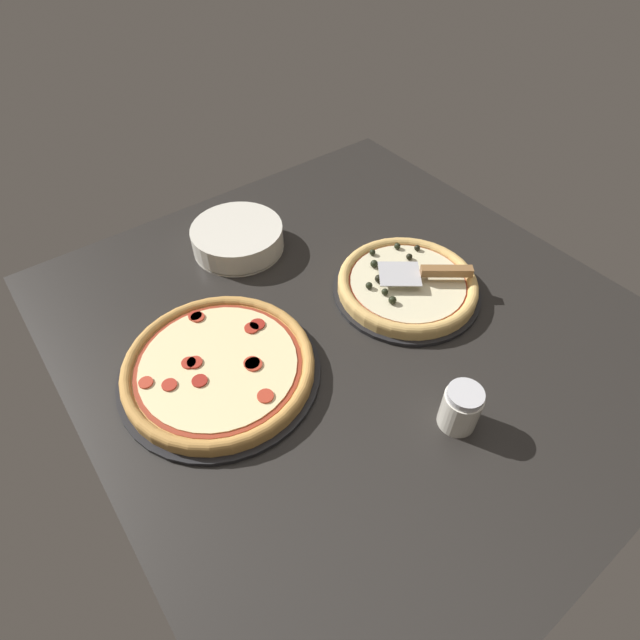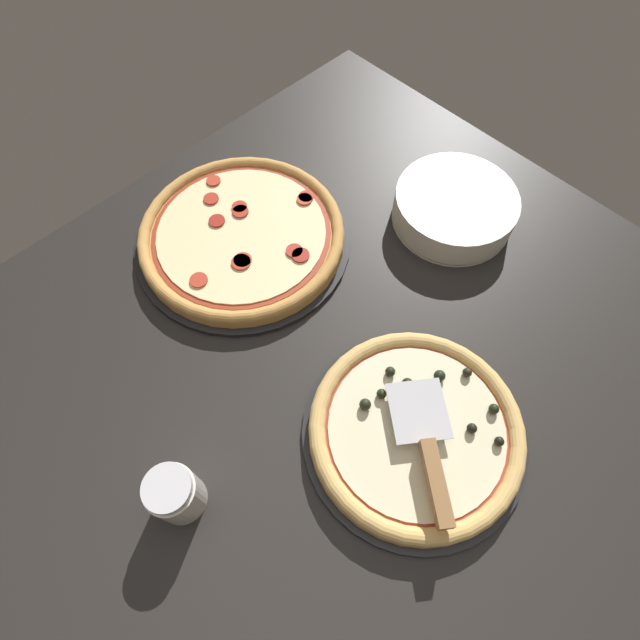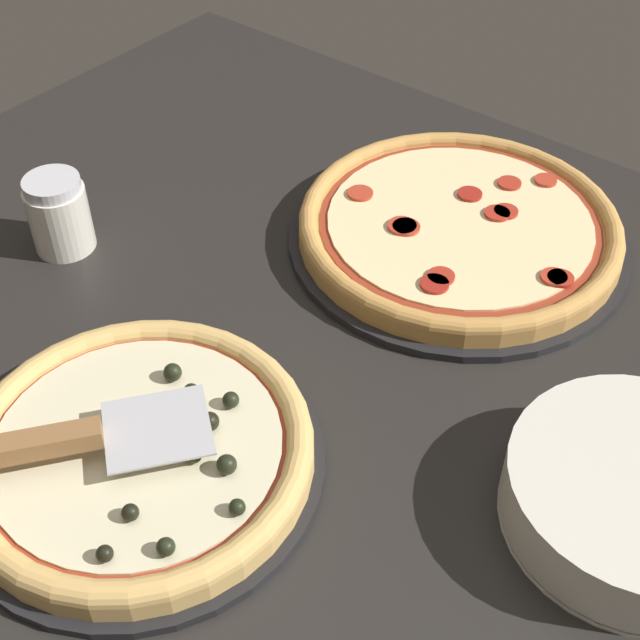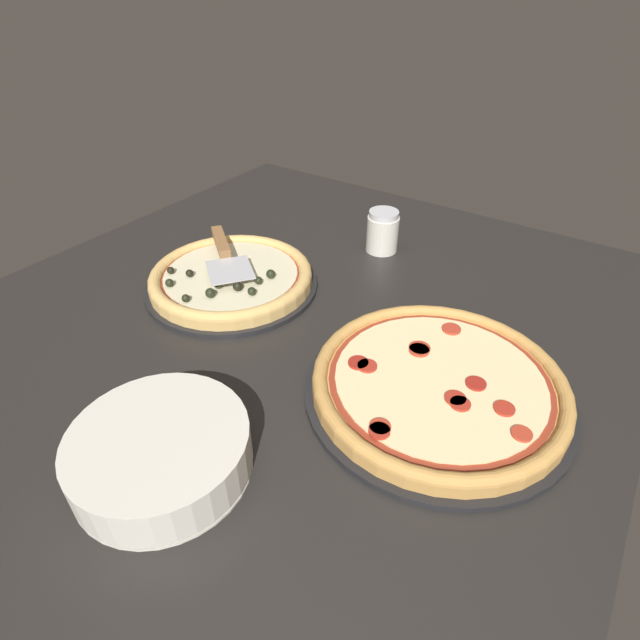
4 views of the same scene
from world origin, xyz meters
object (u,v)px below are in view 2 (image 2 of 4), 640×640
plate_stack (454,208)px  pizza_front (417,429)px  parmesan_shaker (175,494)px  pizza_back (242,234)px  serving_spatula (431,462)px

plate_stack → pizza_front: bearing=-148.8°
pizza_front → parmesan_shaker: size_ratio=3.43×
pizza_back → parmesan_shaker: (-36.42, -29.63, 2.06)cm
serving_spatula → parmesan_shaker: 35.59cm
serving_spatula → plate_stack: bearing=33.9°
serving_spatula → pizza_front: bearing=54.2°
pizza_back → parmesan_shaker: parmesan_shaker is taller
parmesan_shaker → serving_spatula: bearing=-37.9°
plate_stack → parmesan_shaker: (-69.21, -5.76, 1.47)cm
pizza_front → pizza_back: bearing=84.0°
serving_spatula → pizza_back: bearing=80.8°
serving_spatula → plate_stack: serving_spatula is taller
serving_spatula → parmesan_shaker: parmesan_shaker is taller
pizza_front → serving_spatula: size_ratio=1.62×
pizza_back → plate_stack: 40.57cm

